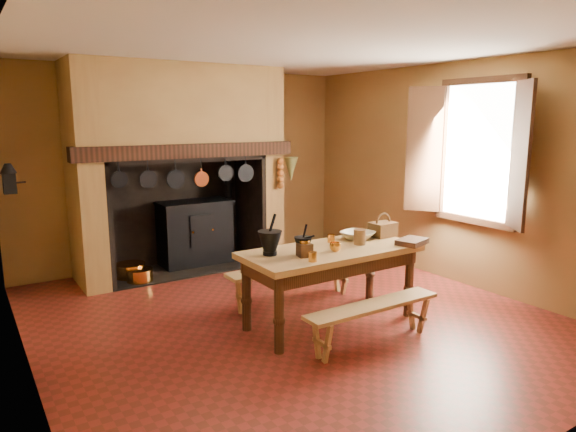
# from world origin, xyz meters

# --- Properties ---
(floor) EXTENTS (5.50, 5.50, 0.00)m
(floor) POSITION_xyz_m (0.00, 0.00, 0.00)
(floor) COLOR maroon
(floor) RESTS_ON ground
(ceiling) EXTENTS (5.50, 5.50, 0.00)m
(ceiling) POSITION_xyz_m (0.00, 0.00, 2.80)
(ceiling) COLOR silver
(ceiling) RESTS_ON back_wall
(back_wall) EXTENTS (5.00, 0.02, 2.80)m
(back_wall) POSITION_xyz_m (0.00, 2.75, 1.40)
(back_wall) COLOR olive
(back_wall) RESTS_ON floor
(wall_left) EXTENTS (0.02, 5.50, 2.80)m
(wall_left) POSITION_xyz_m (-2.50, 0.00, 1.40)
(wall_left) COLOR olive
(wall_left) RESTS_ON floor
(wall_right) EXTENTS (0.02, 5.50, 2.80)m
(wall_right) POSITION_xyz_m (2.50, 0.00, 1.40)
(wall_right) COLOR olive
(wall_right) RESTS_ON floor
(wall_front) EXTENTS (5.00, 0.02, 2.80)m
(wall_front) POSITION_xyz_m (0.00, -2.75, 1.40)
(wall_front) COLOR olive
(wall_front) RESTS_ON floor
(chimney_breast) EXTENTS (2.95, 0.96, 2.80)m
(chimney_breast) POSITION_xyz_m (-0.30, 2.31, 1.81)
(chimney_breast) COLOR olive
(chimney_breast) RESTS_ON floor
(iron_range) EXTENTS (1.12, 0.55, 1.60)m
(iron_range) POSITION_xyz_m (-0.04, 2.45, 0.48)
(iron_range) COLOR black
(iron_range) RESTS_ON floor
(hearth_pans) EXTENTS (0.51, 0.62, 0.20)m
(hearth_pans) POSITION_xyz_m (-1.05, 2.22, 0.09)
(hearth_pans) COLOR orange
(hearth_pans) RESTS_ON floor
(hanging_pans) EXTENTS (1.92, 0.29, 0.27)m
(hanging_pans) POSITION_xyz_m (-0.34, 1.81, 1.36)
(hanging_pans) COLOR black
(hanging_pans) RESTS_ON chimney_breast
(onion_string) EXTENTS (0.12, 0.10, 0.46)m
(onion_string) POSITION_xyz_m (1.00, 1.79, 1.33)
(onion_string) COLOR #AE5A20
(onion_string) RESTS_ON chimney_breast
(herb_bunch) EXTENTS (0.20, 0.20, 0.35)m
(herb_bunch) POSITION_xyz_m (1.18, 1.79, 1.38)
(herb_bunch) COLOR olive
(herb_bunch) RESTS_ON chimney_breast
(window) EXTENTS (0.39, 1.75, 1.76)m
(window) POSITION_xyz_m (2.35, -0.40, 1.70)
(window) COLOR white
(window) RESTS_ON wall_right
(wall_coffee_mill) EXTENTS (0.23, 0.16, 0.31)m
(wall_coffee_mill) POSITION_xyz_m (-2.42, 1.55, 1.52)
(wall_coffee_mill) COLOR black
(wall_coffee_mill) RESTS_ON wall_left
(work_table) EXTENTS (1.84, 0.82, 0.80)m
(work_table) POSITION_xyz_m (0.26, -0.36, 0.67)
(work_table) COLOR tan
(work_table) RESTS_ON floor
(bench_front) EXTENTS (1.45, 0.25, 0.41)m
(bench_front) POSITION_xyz_m (0.26, -1.01, 0.31)
(bench_front) COLOR tan
(bench_front) RESTS_ON floor
(bench_back) EXTENTS (1.65, 0.29, 0.46)m
(bench_back) POSITION_xyz_m (0.26, 0.31, 0.35)
(bench_back) COLOR tan
(bench_back) RESTS_ON floor
(mortar_large) EXTENTS (0.24, 0.24, 0.40)m
(mortar_large) POSITION_xyz_m (-0.39, -0.24, 0.93)
(mortar_large) COLOR black
(mortar_large) RESTS_ON work_table
(mortar_small) EXTENTS (0.18, 0.18, 0.30)m
(mortar_small) POSITION_xyz_m (-0.12, -0.41, 0.90)
(mortar_small) COLOR black
(mortar_small) RESTS_ON work_table
(coffee_grinder) EXTENTS (0.18, 0.15, 0.20)m
(coffee_grinder) POSITION_xyz_m (-0.14, -0.47, 0.87)
(coffee_grinder) COLOR #3B2213
(coffee_grinder) RESTS_ON work_table
(brass_mug_a) EXTENTS (0.11, 0.11, 0.09)m
(brass_mug_a) POSITION_xyz_m (-0.18, -0.65, 0.84)
(brass_mug_a) COLOR orange
(brass_mug_a) RESTS_ON work_table
(brass_mug_b) EXTENTS (0.10, 0.10, 0.09)m
(brass_mug_b) POSITION_xyz_m (0.42, -0.15, 0.84)
(brass_mug_b) COLOR orange
(brass_mug_b) RESTS_ON work_table
(mixing_bowl) EXTENTS (0.44, 0.44, 0.09)m
(mixing_bowl) POSITION_xyz_m (0.75, -0.20, 0.84)
(mixing_bowl) COLOR beige
(mixing_bowl) RESTS_ON work_table
(stoneware_crock) EXTENTS (0.17, 0.17, 0.16)m
(stoneware_crock) POSITION_xyz_m (0.61, -0.39, 0.88)
(stoneware_crock) COLOR brown
(stoneware_crock) RESTS_ON work_table
(glass_jar) EXTENTS (0.09, 0.09, 0.16)m
(glass_jar) POSITION_xyz_m (1.08, -0.29, 0.88)
(glass_jar) COLOR beige
(glass_jar) RESTS_ON work_table
(wicker_basket) EXTENTS (0.29, 0.22, 0.27)m
(wicker_basket) POSITION_xyz_m (1.08, -0.24, 0.89)
(wicker_basket) COLOR #553319
(wicker_basket) RESTS_ON work_table
(wooden_tray) EXTENTS (0.38, 0.32, 0.06)m
(wooden_tray) POSITION_xyz_m (1.08, -0.68, 0.83)
(wooden_tray) COLOR #3B2213
(wooden_tray) RESTS_ON work_table
(brass_cup) EXTENTS (0.15, 0.15, 0.09)m
(brass_cup) POSITION_xyz_m (0.22, -0.47, 0.84)
(brass_cup) COLOR orange
(brass_cup) RESTS_ON work_table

